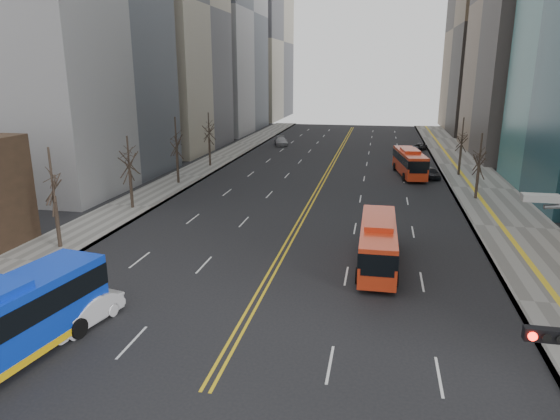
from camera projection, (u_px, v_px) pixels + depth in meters
The scene contains 10 objects.
sidewalk_right at pixel (482, 188), 54.34m from camera, with size 7.00×130.00×0.15m, color slate.
sidewalk_left at pixel (187, 176), 60.79m from camera, with size 5.00×130.00×0.15m, color slate.
centerline at pixel (331, 167), 67.12m from camera, with size 0.55×100.00×0.01m.
street_trees at pixel (236, 152), 47.87m from camera, with size 35.20×47.20×7.60m.
red_bus_near at pixel (378, 240), 32.48m from camera, with size 2.57×9.80×3.14m.
red_bus_far at pixel (410, 161), 60.79m from camera, with size 3.86×10.56×3.30m.
car_white at pixel (83, 312), 25.02m from camera, with size 1.57×4.49×1.48m, color silver.
car_dark_mid at pixel (431, 173), 59.66m from camera, with size 1.52×3.79×1.29m, color black.
car_silver at pixel (281, 141), 86.35m from camera, with size 2.02×4.97×1.44m, color gray.
car_dark_far at pixel (418, 147), 80.85m from camera, with size 1.76×3.81×1.06m, color black.
Camera 1 is at (6.34, -11.28, 12.38)m, focal length 32.00 mm.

